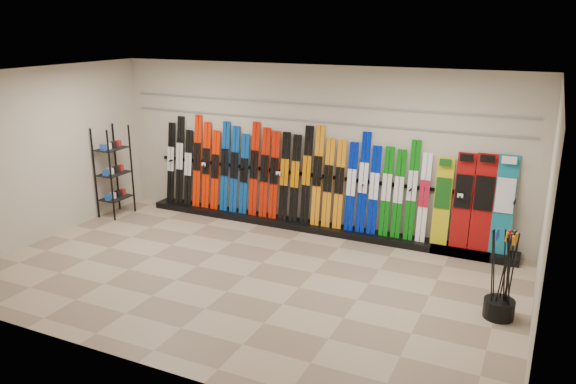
% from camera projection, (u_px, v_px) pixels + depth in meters
% --- Properties ---
extents(floor, '(8.00, 8.00, 0.00)m').
position_uv_depth(floor, '(246.00, 276.00, 8.53)').
color(floor, gray).
rests_on(floor, ground).
extents(back_wall, '(8.00, 0.00, 8.00)m').
position_uv_depth(back_wall, '(311.00, 148.00, 10.27)').
color(back_wall, beige).
rests_on(back_wall, floor).
extents(left_wall, '(0.00, 5.00, 5.00)m').
position_uv_depth(left_wall, '(42.00, 155.00, 9.72)').
color(left_wall, beige).
rests_on(left_wall, floor).
extents(right_wall, '(0.00, 5.00, 5.00)m').
position_uv_depth(right_wall, '(546.00, 222.00, 6.48)').
color(right_wall, beige).
rests_on(right_wall, floor).
extents(ceiling, '(8.00, 8.00, 0.00)m').
position_uv_depth(ceiling, '(241.00, 76.00, 7.66)').
color(ceiling, silver).
rests_on(ceiling, back_wall).
extents(ski_rack_base, '(8.00, 0.40, 0.12)m').
position_uv_depth(ski_rack_base, '(316.00, 227.00, 10.40)').
color(ski_rack_base, black).
rests_on(ski_rack_base, floor).
extents(skis, '(5.36, 0.27, 1.83)m').
position_uv_depth(skis, '(284.00, 176.00, 10.49)').
color(skis, black).
rests_on(skis, ski_rack_base).
extents(snowboards, '(1.26, 0.25, 1.60)m').
position_uv_depth(snowboards, '(475.00, 202.00, 9.12)').
color(snowboards, gold).
rests_on(snowboards, ski_rack_base).
extents(accessory_rack, '(0.40, 0.60, 1.79)m').
position_uv_depth(accessory_rack, '(114.00, 171.00, 11.03)').
color(accessory_rack, black).
rests_on(accessory_rack, floor).
extents(pole_bin, '(0.40, 0.40, 0.25)m').
position_uv_depth(pole_bin, '(499.00, 308.00, 7.32)').
color(pole_bin, black).
rests_on(pole_bin, floor).
extents(ski_poles, '(0.34, 0.32, 1.18)m').
position_uv_depth(ski_poles, '(505.00, 275.00, 7.16)').
color(ski_poles, black).
rests_on(ski_poles, pole_bin).
extents(slatwall_rail_0, '(7.60, 0.02, 0.03)m').
position_uv_depth(slatwall_rail_0, '(311.00, 121.00, 10.10)').
color(slatwall_rail_0, gray).
rests_on(slatwall_rail_0, back_wall).
extents(slatwall_rail_1, '(7.60, 0.02, 0.03)m').
position_uv_depth(slatwall_rail_1, '(311.00, 104.00, 10.02)').
color(slatwall_rail_1, gray).
rests_on(slatwall_rail_1, back_wall).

